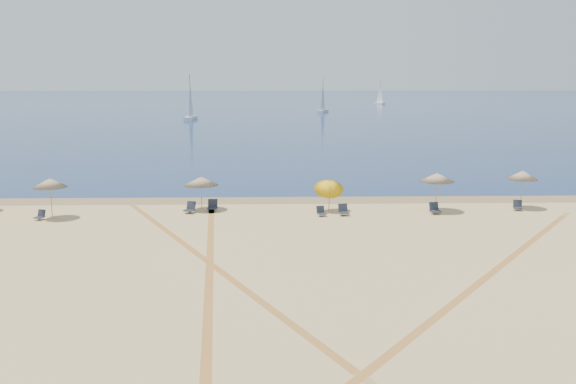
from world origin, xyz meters
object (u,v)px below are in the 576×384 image
Objects in this scene: umbrella_1 at (50,183)px; chair_6 at (343,210)px; chair_3 at (190,208)px; chair_8 at (518,206)px; chair_5 at (321,212)px; sailboat_0 at (380,97)px; umbrella_3 at (329,185)px; chair_4 at (213,206)px; umbrella_4 at (437,177)px; sailboat_2 at (191,106)px; chair_7 at (435,209)px; umbrella_5 at (523,175)px; chair_2 at (40,215)px; umbrella_2 at (201,181)px; sailboat_1 at (323,102)px.

chair_6 is at bearing 1.03° from umbrella_1.
chair_8 is (21.07, 0.25, -0.03)m from chair_3.
chair_8 is at bearing -2.63° from chair_6.
sailboat_0 is (33.56, 169.46, 2.12)m from chair_5.
sailboat_0 reaches higher than umbrella_3.
umbrella_4 is at bearing -0.60° from chair_4.
sailboat_2 is (-3.47, 90.93, 0.65)m from umbrella_1.
chair_7 reaches higher than chair_8.
chair_8 is at bearing -0.09° from chair_7.
chair_2 is (-30.30, -2.53, -1.94)m from umbrella_5.
umbrella_4 reaches higher than umbrella_2.
chair_2 is 29.91m from chair_8.
chair_7 is (-6.09, -1.52, -1.89)m from umbrella_5.
umbrella_1 is at bearing -160.44° from chair_8.
umbrella_2 is 0.26× the size of sailboat_1.
umbrella_2 is 0.93× the size of umbrella_3.
sailboat_0 is at bearing 60.20° from sailboat_2.
umbrella_1 is 1.06× the size of umbrella_3.
umbrella_1 is at bearing -83.41° from sailboat_2.
chair_3 is at bearing 155.54° from chair_5.
umbrella_3 is 3.35× the size of chair_5.
chair_3 is at bearing 166.12° from chair_6.
umbrella_3 reaches higher than chair_3.
umbrella_5 is at bearing 4.91° from chair_7.
chair_4 is 8.41m from chair_6.
chair_6 is 0.10× the size of sailboat_0.
chair_2 is at bearing -164.54° from umbrella_2.
umbrella_5 reaches higher than chair_2.
chair_5 is (8.23, -1.08, -0.05)m from chair_3.
umbrella_4 reaches higher than chair_3.
sailboat_0 is (20.72, 168.13, 2.11)m from chair_8.
sailboat_1 reaches higher than umbrella_5.
umbrella_5 is 2.06m from chair_8.
umbrella_5 reaches higher than umbrella_2.
umbrella_5 reaches higher than chair_6.
umbrella_5 reaches higher than umbrella_1.
chair_2 is at bearing -125.17° from sailboat_0.
sailboat_0 is at bearing 99.63° from chair_8.
umbrella_2 is at bearing 179.79° from umbrella_5.
chair_8 is at bearing -65.48° from sailboat_2.
umbrella_2 is 0.87× the size of umbrella_5.
chair_6 is 5.80m from chair_7.
chair_5 is 12.91m from chair_8.
chair_6 is 172.33m from sailboat_0.
sailboat_2 is (-27.40, 89.56, 0.64)m from umbrella_4.
sailboat_1 is at bearing 79.52° from chair_7.
sailboat_0 is (32.97, 168.14, 0.71)m from umbrella_3.
chair_8 reaches higher than chair_2.
umbrella_3 is 7.59m from chair_4.
umbrella_3 is 2.02m from chair_5.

